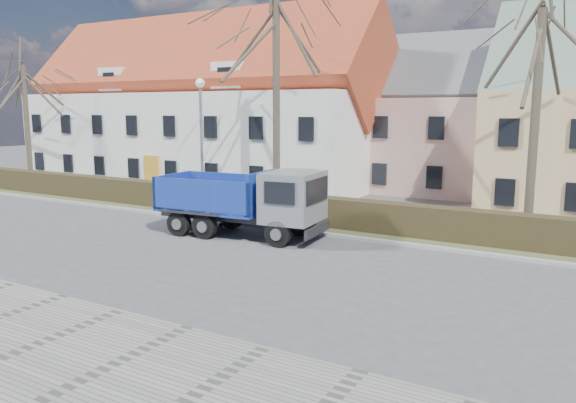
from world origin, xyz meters
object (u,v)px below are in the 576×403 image
Objects in this scene: streetlight at (202,144)px; cart_frame at (220,219)px; dump_truck at (235,201)px; parked_car_a at (190,181)px.

streetlight is 5.73m from cart_frame.
dump_truck is at bearing -39.42° from streetlight.
parked_car_a reaches higher than cart_frame.
streetlight reaches higher than parked_car_a.
parked_car_a is at bearing 132.82° from dump_truck.
streetlight is at bearing 137.48° from cart_frame.
cart_frame is at bearing -42.52° from streetlight.
streetlight is (-5.13, 4.22, 1.95)m from dump_truck.
cart_frame is 0.21× the size of parked_car_a.
cart_frame is (-1.55, 0.93, -1.08)m from dump_truck.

